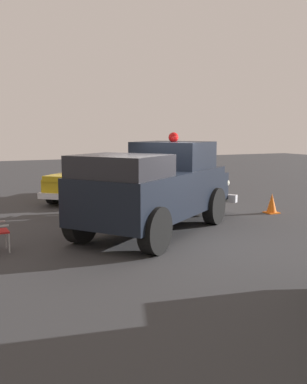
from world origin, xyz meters
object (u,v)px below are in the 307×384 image
lawn_chair_near_truck (80,197)px  traffic_cone (272,204)px  vintage_fire_truck (158,186)px  classic_hot_rod (91,180)px  spectator_seated (82,193)px

lawn_chair_near_truck → traffic_cone: (-2.24, -5.69, -0.28)m
lawn_chair_near_truck → traffic_cone: lawn_chair_near_truck is taller
vintage_fire_truck → traffic_cone: bearing=-80.9°
vintage_fire_truck → traffic_cone: vintage_fire_truck is taller
classic_hot_rod → traffic_cone: classic_hot_rod is taller
vintage_fire_truck → lawn_chair_near_truck: vintage_fire_truck is taller
classic_hot_rod → traffic_cone: size_ratio=7.04×
vintage_fire_truck → traffic_cone: size_ratio=9.56×
vintage_fire_truck → classic_hot_rod: bearing=0.7°
classic_hot_rod → lawn_chair_near_truck: size_ratio=4.38×
classic_hot_rod → spectator_seated: 3.09m
lawn_chair_near_truck → spectator_seated: spectator_seated is taller
vintage_fire_truck → classic_hot_rod: size_ratio=1.36×
classic_hot_rod → spectator_seated: size_ratio=3.46×
vintage_fire_truck → traffic_cone: (0.70, -4.38, -0.89)m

